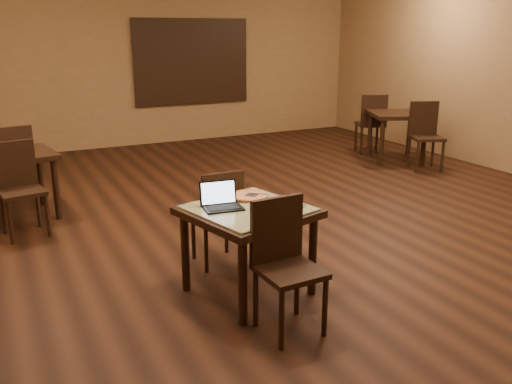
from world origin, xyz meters
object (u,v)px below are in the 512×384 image
other_table_a (397,121)px  other_table_b_chair_far (15,160)px  pizza_pan (249,197)px  other_table_b_chair_near (19,183)px  other_table_a_chair_far (372,120)px  laptop (221,201)px  tiled_table (248,219)px  other_table_b (16,164)px  chair_main_near (284,257)px  other_table_a_chair_near (425,132)px  chair_main_far (219,213)px

other_table_a → other_table_b_chair_far: size_ratio=1.13×
pizza_pan → other_table_b_chair_near: other_table_b_chair_near is taller
other_table_a_chair_far → laptop: bearing=62.4°
tiled_table → other_table_b_chair_far: other_table_b_chair_far is taller
other_table_a_chair_far → other_table_b: (-5.91, -0.92, 0.05)m
laptop → other_table_b_chair_far: other_table_b_chair_far is taller
pizza_pan → other_table_b_chair_far: bearing=117.0°
laptop → other_table_b_chair_near: 2.69m
chair_main_near → other_table_b: 3.92m
other_table_a_chair_far → other_table_b_chair_far: 5.91m
tiled_table → other_table_b_chair_near: size_ratio=1.11×
other_table_a → other_table_a_chair_near: size_ratio=1.08×
chair_main_far → other_table_b_chair_near: other_table_b_chair_near is taller
tiled_table → other_table_b_chair_near: (-1.60, 2.38, -0.09)m
tiled_table → other_table_b: size_ratio=1.17×
other_table_a → tiled_table: bearing=-120.8°
laptop → other_table_b_chair_near: bearing=129.0°
tiled_table → pizza_pan: 0.29m
other_table_b_chair_near → tiled_table: bearing=-65.2°
chair_main_far → laptop: laptop is taller
tiled_table → other_table_b_chair_far: 3.89m
chair_main_far → other_table_b_chair_far: bearing=-61.2°
other_table_a_chair_far → other_table_b_chair_near: bearing=36.7°
tiled_table → chair_main_near: bearing=-105.1°
pizza_pan → other_table_b_chair_near: (-1.72, 2.14, -0.20)m
pizza_pan → other_table_b_chair_near: 2.75m
other_table_b_chair_near → other_table_b_chair_far: size_ratio=1.00×
chair_main_near → other_table_b: size_ratio=1.04×
other_table_a_chair_near → other_table_b: (-5.98, 0.33, 0.05)m
chair_main_near → other_table_b_chair_far: other_table_b_chair_far is taller
chair_main_near → other_table_a: 5.84m
chair_main_far → other_table_a_chair_far: other_table_a_chair_far is taller
tiled_table → laptop: 0.27m
tiled_table → pizza_pan: bearing=48.7°
tiled_table → other_table_b: (-1.59, 2.97, -0.01)m
other_table_a → other_table_b_chair_far: other_table_b_chair_far is taller
other_table_a → other_table_b_chair_near: bearing=-149.2°
chair_main_far → other_table_b_chair_far: other_table_b_chair_far is taller
tiled_table → laptop: laptop is taller
pizza_pan → other_table_b_chair_far: 3.73m
other_table_b_chair_far → pizza_pan: bearing=107.9°
chair_main_far → other_table_b: chair_main_far is taller
other_table_b_chair_near → other_table_a: bearing=-0.7°
other_table_a → other_table_b_chair_near: 6.03m
other_table_b → other_table_b_chair_far: size_ratio=0.95×
laptop → other_table_a_chair_near: other_table_a_chair_near is taller
other_table_a → other_table_b: size_ratio=1.20×
other_table_a_chair_far → other_table_b_chair_near: size_ratio=1.05×
other_table_a_chair_far → other_table_b_chair_near: other_table_a_chair_far is taller
pizza_pan → other_table_b_chair_near: size_ratio=0.36×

